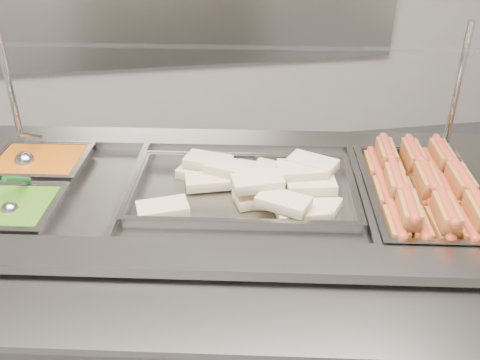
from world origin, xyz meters
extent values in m
cube|color=slate|center=(0.06, 0.41, 0.42)|extent=(1.87, 1.08, 0.85)
cube|color=gray|center=(-0.01, 0.07, 0.86)|extent=(1.82, 0.51, 0.03)
cube|color=gray|center=(0.13, 0.74, 0.86)|extent=(1.82, 0.51, 0.03)
cube|color=black|center=(0.06, 0.41, 0.75)|extent=(1.66, 0.87, 0.02)
cube|color=gray|center=(0.47, 0.32, 0.87)|extent=(0.13, 0.55, 0.01)
cube|color=gray|center=(-0.23, 0.47, 0.87)|extent=(0.13, 0.55, 0.01)
cube|color=gray|center=(-0.05, -0.09, 0.83)|extent=(1.77, 0.60, 0.02)
cylinder|color=#B8B7BC|center=(-0.62, 0.88, 1.09)|extent=(0.02, 0.02, 0.43)
cylinder|color=#B8B7BC|center=(0.87, 0.56, 1.09)|extent=(0.02, 0.02, 0.43)
cube|color=silver|center=(0.10, 0.60, 1.25)|extent=(1.64, 0.61, 0.08)
cube|color=#C63F0B|center=(-0.53, 0.68, 0.84)|extent=(0.31, 0.27, 0.09)
cube|color=#266910|center=(-0.59, 0.40, 0.84)|extent=(0.31, 0.27, 0.09)
cube|color=brown|center=(0.50, 0.14, 0.86)|extent=(0.08, 0.15, 0.05)
cylinder|color=#B54020|center=(0.50, 0.14, 0.88)|extent=(0.06, 0.16, 0.03)
cube|color=brown|center=(0.54, 0.30, 0.86)|extent=(0.08, 0.15, 0.05)
cylinder|color=#B54020|center=(0.54, 0.30, 0.88)|extent=(0.06, 0.16, 0.03)
cube|color=brown|center=(0.57, 0.47, 0.86)|extent=(0.08, 0.15, 0.05)
cylinder|color=#B54020|center=(0.57, 0.47, 0.88)|extent=(0.06, 0.16, 0.03)
cube|color=brown|center=(0.56, 0.13, 0.86)|extent=(0.08, 0.15, 0.05)
cylinder|color=#B54020|center=(0.56, 0.13, 0.88)|extent=(0.06, 0.16, 0.03)
cube|color=brown|center=(0.60, 0.29, 0.86)|extent=(0.08, 0.15, 0.05)
cylinder|color=#B54020|center=(0.60, 0.29, 0.88)|extent=(0.07, 0.16, 0.03)
cube|color=brown|center=(0.63, 0.46, 0.86)|extent=(0.08, 0.15, 0.05)
cylinder|color=#B54020|center=(0.63, 0.46, 0.88)|extent=(0.07, 0.16, 0.03)
cube|color=brown|center=(0.62, 0.11, 0.86)|extent=(0.08, 0.15, 0.05)
cylinder|color=#B54020|center=(0.62, 0.11, 0.88)|extent=(0.06, 0.16, 0.03)
cube|color=brown|center=(0.66, 0.28, 0.86)|extent=(0.08, 0.15, 0.05)
cylinder|color=#B54020|center=(0.66, 0.28, 0.88)|extent=(0.07, 0.16, 0.03)
cube|color=brown|center=(0.69, 0.45, 0.86)|extent=(0.08, 0.15, 0.05)
cylinder|color=#B54020|center=(0.69, 0.45, 0.88)|extent=(0.06, 0.16, 0.03)
cube|color=brown|center=(0.68, 0.10, 0.86)|extent=(0.08, 0.15, 0.05)
cylinder|color=#B54020|center=(0.68, 0.10, 0.88)|extent=(0.06, 0.16, 0.03)
cube|color=brown|center=(0.72, 0.27, 0.86)|extent=(0.08, 0.15, 0.05)
cylinder|color=#B54020|center=(0.72, 0.27, 0.88)|extent=(0.07, 0.16, 0.03)
cube|color=brown|center=(0.75, 0.43, 0.86)|extent=(0.08, 0.15, 0.05)
cylinder|color=#B54020|center=(0.75, 0.43, 0.88)|extent=(0.06, 0.16, 0.03)
cube|color=brown|center=(0.53, 0.14, 0.91)|extent=(0.09, 0.15, 0.05)
cylinder|color=#B54020|center=(0.53, 0.14, 0.93)|extent=(0.07, 0.16, 0.03)
cube|color=brown|center=(0.56, 0.29, 0.91)|extent=(0.09, 0.15, 0.05)
cylinder|color=#B54020|center=(0.56, 0.29, 0.93)|extent=(0.07, 0.16, 0.03)
cube|color=brown|center=(0.61, 0.47, 0.91)|extent=(0.08, 0.15, 0.05)
cylinder|color=#B54020|center=(0.61, 0.47, 0.93)|extent=(0.07, 0.16, 0.03)
cube|color=brown|center=(0.63, 0.11, 0.91)|extent=(0.09, 0.15, 0.05)
cylinder|color=#B54020|center=(0.63, 0.11, 0.93)|extent=(0.07, 0.16, 0.03)
cube|color=brown|center=(0.66, 0.28, 0.91)|extent=(0.08, 0.15, 0.05)
cylinder|color=#B54020|center=(0.66, 0.28, 0.93)|extent=(0.07, 0.16, 0.03)
cube|color=brown|center=(0.69, 0.44, 0.91)|extent=(0.08, 0.15, 0.05)
cylinder|color=#B54020|center=(0.69, 0.44, 0.93)|extent=(0.07, 0.16, 0.03)
cube|color=brown|center=(0.72, 0.10, 0.91)|extent=(0.08, 0.15, 0.05)
cube|color=brown|center=(0.75, 0.26, 0.91)|extent=(0.08, 0.15, 0.05)
cylinder|color=#B54020|center=(0.75, 0.26, 0.93)|extent=(0.06, 0.16, 0.03)
cube|color=brown|center=(0.78, 0.43, 0.91)|extent=(0.08, 0.15, 0.05)
cylinder|color=#B54020|center=(0.78, 0.43, 0.93)|extent=(0.06, 0.16, 0.03)
cube|color=beige|center=(0.02, 0.45, 0.87)|extent=(0.15, 0.08, 0.03)
cube|color=beige|center=(-0.13, 0.32, 0.87)|extent=(0.15, 0.10, 0.03)
cube|color=beige|center=(0.16, 0.34, 0.87)|extent=(0.16, 0.10, 0.03)
cube|color=beige|center=(0.31, 0.28, 0.87)|extent=(0.17, 0.15, 0.03)
cube|color=beige|center=(0.24, 0.48, 0.87)|extent=(0.17, 0.15, 0.03)
cube|color=beige|center=(0.00, 0.51, 0.87)|extent=(0.17, 0.15, 0.03)
cube|color=beige|center=(0.26, 0.24, 0.87)|extent=(0.15, 0.08, 0.03)
cube|color=beige|center=(0.17, 0.33, 0.87)|extent=(0.16, 0.11, 0.03)
cube|color=beige|center=(0.30, 0.42, 0.90)|extent=(0.16, 0.11, 0.03)
cube|color=beige|center=(0.02, 0.53, 0.90)|extent=(0.17, 0.14, 0.03)
cube|color=beige|center=(0.21, 0.25, 0.90)|extent=(0.17, 0.16, 0.03)
cube|color=beige|center=(0.09, 0.47, 0.90)|extent=(0.17, 0.15, 0.03)
cube|color=beige|center=(0.16, 0.43, 0.90)|extent=(0.17, 0.15, 0.03)
cube|color=beige|center=(0.31, 0.33, 0.90)|extent=(0.16, 0.10, 0.03)
cube|color=beige|center=(0.15, 0.33, 0.92)|extent=(0.15, 0.09, 0.03)
cube|color=beige|center=(0.29, 0.37, 0.93)|extent=(0.15, 0.09, 0.03)
cube|color=beige|center=(0.33, 0.40, 0.93)|extent=(0.17, 0.16, 0.03)
sphere|color=#B7B7BD|center=(-0.57, 0.66, 0.88)|extent=(0.07, 0.07, 0.07)
cylinder|color=#B7B7BD|center=(-0.55, 0.74, 0.94)|extent=(0.04, 0.16, 0.09)
sphere|color=#B7B7BD|center=(-0.56, 0.37, 0.87)|extent=(0.05, 0.05, 0.05)
cylinder|color=#12671D|center=(-0.55, 0.45, 0.93)|extent=(0.04, 0.14, 0.09)
camera|label=1|loc=(-0.13, -0.99, 1.72)|focal=40.00mm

